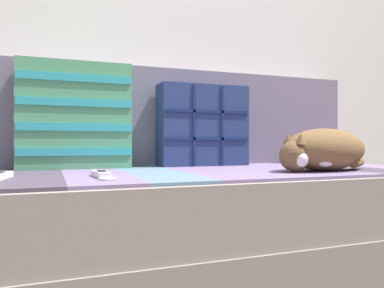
{
  "coord_description": "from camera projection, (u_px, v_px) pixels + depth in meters",
  "views": [
    {
      "loc": [
        -0.55,
        -1.25,
        0.51
      ],
      "look_at": [
        -0.06,
        0.02,
        0.51
      ],
      "focal_mm": 35.0,
      "sensor_mm": 36.0,
      "label": 1
    }
  ],
  "objects": [
    {
      "name": "throw_pillow_quilted",
      "position": [
        203.0,
        126.0,
        1.72
      ],
      "size": [
        0.41,
        0.14,
        0.37
      ],
      "color": "navy",
      "rests_on": "couch"
    },
    {
      "name": "game_remote_far",
      "position": [
        101.0,
        174.0,
        1.13
      ],
      "size": [
        0.06,
        0.19,
        0.02
      ],
      "color": "white",
      "rests_on": "couch"
    },
    {
      "name": "ground_plane",
      "position": [
        210.0,
        282.0,
        1.37
      ],
      "size": [
        14.0,
        14.0,
        0.0
      ],
      "primitive_type": "plane",
      "color": "#564C47"
    },
    {
      "name": "sleeping_cat",
      "position": [
        322.0,
        150.0,
        1.39
      ],
      "size": [
        0.43,
        0.27,
        0.16
      ],
      "color": "brown",
      "rests_on": "couch"
    },
    {
      "name": "sofa_backrest",
      "position": [
        171.0,
        118.0,
        1.82
      ],
      "size": [
        1.91,
        0.14,
        0.45
      ],
      "color": "slate",
      "rests_on": "couch"
    },
    {
      "name": "throw_pillow_striped",
      "position": [
        75.0,
        116.0,
        1.52
      ],
      "size": [
        0.44,
        0.14,
        0.43
      ],
      "color": "#4C9366",
      "rests_on": "couch"
    },
    {
      "name": "couch",
      "position": [
        200.0,
        222.0,
        1.46
      ],
      "size": [
        1.95,
        0.9,
        0.41
      ],
      "color": "gray",
      "rests_on": "ground_plane"
    }
  ]
}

